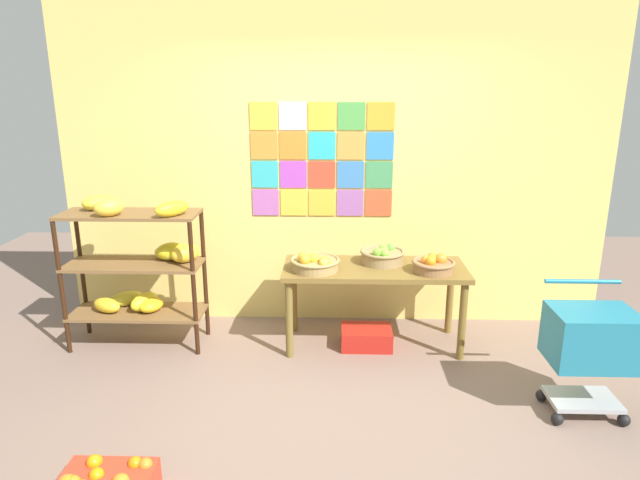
% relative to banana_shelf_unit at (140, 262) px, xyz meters
% --- Properties ---
extents(ground, '(9.14, 9.14, 0.00)m').
position_rel_banana_shelf_unit_xyz_m(ground, '(1.58, -1.02, -0.72)').
color(ground, '#7E6559').
extents(back_wall_with_art, '(4.81, 0.07, 2.86)m').
position_rel_banana_shelf_unit_xyz_m(back_wall_with_art, '(1.58, 0.58, 0.71)').
color(back_wall_with_art, '#E8CC6A').
rests_on(back_wall_with_art, ground).
extents(banana_shelf_unit, '(1.11, 0.53, 1.27)m').
position_rel_banana_shelf_unit_xyz_m(banana_shelf_unit, '(0.00, 0.00, 0.00)').
color(banana_shelf_unit, black).
rests_on(banana_shelf_unit, ground).
extents(display_table, '(1.48, 0.61, 0.69)m').
position_rel_banana_shelf_unit_xyz_m(display_table, '(1.91, 0.03, -0.12)').
color(display_table, brown).
rests_on(display_table, ground).
extents(fruit_basket_left, '(0.40, 0.40, 0.16)m').
position_rel_banana_shelf_unit_xyz_m(fruit_basket_left, '(1.43, -0.08, 0.03)').
color(fruit_basket_left, '#A3834C').
rests_on(fruit_basket_left, display_table).
extents(fruit_basket_centre, '(0.34, 0.34, 0.15)m').
position_rel_banana_shelf_unit_xyz_m(fruit_basket_centre, '(2.37, -0.09, 0.03)').
color(fruit_basket_centre, olive).
rests_on(fruit_basket_centre, display_table).
extents(fruit_basket_back_right, '(0.37, 0.37, 0.16)m').
position_rel_banana_shelf_unit_xyz_m(fruit_basket_back_right, '(1.98, 0.12, 0.04)').
color(fruit_basket_back_right, '#957A4F').
rests_on(fruit_basket_back_right, display_table).
extents(produce_crate_under_table, '(0.42, 0.30, 0.16)m').
position_rel_banana_shelf_unit_xyz_m(produce_crate_under_table, '(1.86, -0.02, -0.64)').
color(produce_crate_under_table, '#B11F17').
rests_on(produce_crate_under_table, ground).
extents(shopping_cart, '(0.52, 0.42, 0.87)m').
position_rel_banana_shelf_unit_xyz_m(shopping_cart, '(3.24, -0.95, -0.20)').
color(shopping_cart, black).
rests_on(shopping_cart, ground).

